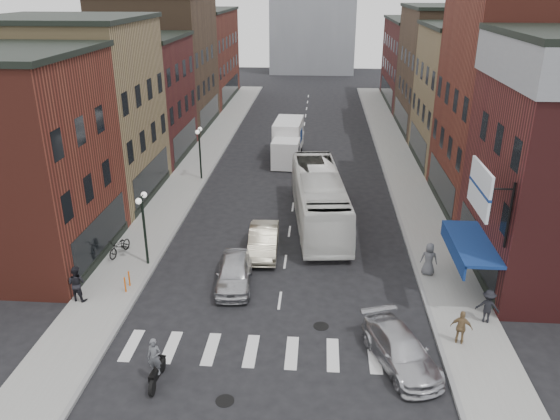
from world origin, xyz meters
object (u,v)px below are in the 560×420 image
object	(u,v)px
motorcycle_rider	(155,363)
sedan_left_far	(263,241)
sedan_left_near	(234,272)
ped_right_b	(461,327)
streetlamp_near	(143,216)
ped_right_c	(429,259)
billboard_sign	(482,190)
transit_bus	(319,198)
curb_car	(401,350)
parked_bicycle	(120,246)
box_truck	(288,142)
ped_left_solo	(77,283)
bike_rack	(127,282)
ped_right_a	(488,306)
streetlamp_far	(199,144)

from	to	relation	value
motorcycle_rider	sedan_left_far	xyz separation A→B (m)	(2.93, 11.24, -0.19)
sedan_left_near	ped_right_b	bearing A→B (deg)	-27.29
streetlamp_near	ped_right_c	bearing A→B (deg)	-0.30
streetlamp_near	sedan_left_near	xyz separation A→B (m)	(4.99, -1.73, -2.17)
billboard_sign	ped_right_b	size ratio (longest dim) A/B	2.42
billboard_sign	ped_right_c	size ratio (longest dim) A/B	2.11
transit_bus	curb_car	xyz separation A→B (m)	(3.40, -13.88, -0.98)
sedan_left_near	parked_bicycle	bearing A→B (deg)	154.08
box_truck	ped_left_solo	xyz separation A→B (m)	(-8.55, -23.84, -0.55)
transit_bus	box_truck	bearing A→B (deg)	95.76
motorcycle_rider	sedan_left_near	xyz separation A→B (m)	(1.83, 7.51, -0.20)
bike_rack	ped_right_b	distance (m)	15.78
ped_right_c	ped_right_a	bearing A→B (deg)	125.26
bike_rack	transit_bus	distance (m)	13.18
motorcycle_rider	ped_left_solo	distance (m)	7.59
ped_right_b	box_truck	bearing A→B (deg)	-54.59
billboard_sign	ped_right_c	distance (m)	6.24
sedan_left_near	streetlamp_far	bearing A→B (deg)	102.79
streetlamp_near	ped_right_a	distance (m)	17.41
billboard_sign	ped_right_c	xyz separation A→B (m)	(-1.07, 3.42, -5.11)
motorcycle_rider	curb_car	world-z (taller)	motorcycle_rider
sedan_left_near	ped_right_a	xyz separation A→B (m)	(11.77, -2.55, 0.20)
bike_rack	box_truck	world-z (taller)	box_truck
bike_rack	ped_left_solo	size ratio (longest dim) A/B	0.45
sedan_left_far	curb_car	bearing A→B (deg)	-57.73
transit_bus	ped_right_c	world-z (taller)	transit_bus
transit_bus	sedan_left_far	xyz separation A→B (m)	(-3.08, -4.51, -0.90)
ped_right_a	parked_bicycle	bearing A→B (deg)	0.76
bike_rack	curb_car	xyz separation A→B (m)	(12.77, -4.67, 0.12)
sedan_left_far	ped_right_a	world-z (taller)	ped_right_a
streetlamp_near	bike_rack	size ratio (longest dim) A/B	5.14
bike_rack	curb_car	distance (m)	13.60
streetlamp_near	transit_bus	bearing A→B (deg)	35.35
streetlamp_near	curb_car	world-z (taller)	streetlamp_near
ped_right_b	bike_rack	bearing A→B (deg)	4.54
sedan_left_near	ped_right_a	world-z (taller)	ped_right_a
bike_rack	sedan_left_far	distance (m)	7.86
streetlamp_near	ped_right_c	world-z (taller)	streetlamp_near
box_truck	ped_right_a	size ratio (longest dim) A/B	4.73
box_truck	sedan_left_near	xyz separation A→B (m)	(-1.36, -21.70, -0.85)
ped_left_solo	sedan_left_far	bearing A→B (deg)	-134.38
ped_right_a	motorcycle_rider	bearing A→B (deg)	36.37
billboard_sign	streetlamp_near	world-z (taller)	billboard_sign
transit_bus	curb_car	bearing A→B (deg)	-82.33
curb_car	ped_right_c	bearing A→B (deg)	52.50
billboard_sign	parked_bicycle	world-z (taller)	billboard_sign
ped_left_solo	ped_right_b	bearing A→B (deg)	-176.55
bike_rack	sedan_left_far	size ratio (longest dim) A/B	0.18
bike_rack	curb_car	world-z (taller)	curb_car
transit_bus	ped_right_b	size ratio (longest dim) A/B	7.77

